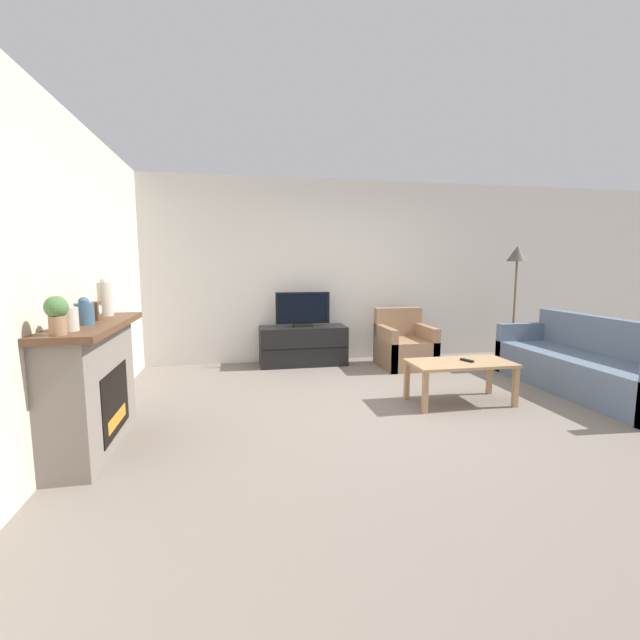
{
  "coord_description": "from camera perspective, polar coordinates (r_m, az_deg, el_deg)",
  "views": [
    {
      "loc": [
        -1.62,
        -4.01,
        1.46
      ],
      "look_at": [
        -0.73,
        0.53,
        0.85
      ],
      "focal_mm": 24.0,
      "sensor_mm": 36.0,
      "label": 1
    }
  ],
  "objects": [
    {
      "name": "ground_plane",
      "position": [
        4.57,
        10.51,
        -11.26
      ],
      "size": [
        24.0,
        24.0,
        0.0
      ],
      "primitive_type": "plane",
      "color": "slate"
    },
    {
      "name": "wall_back",
      "position": [
        6.56,
        3.22,
        6.53
      ],
      "size": [
        12.0,
        0.06,
        2.7
      ],
      "color": "beige",
      "rests_on": "ground"
    },
    {
      "name": "wall_left",
      "position": [
        4.23,
        -29.7,
        5.05
      ],
      "size": [
        0.06,
        12.0,
        2.7
      ],
      "color": "beige",
      "rests_on": "ground"
    },
    {
      "name": "fireplace",
      "position": [
        3.87,
        -28.12,
        -7.55
      ],
      "size": [
        0.45,
        1.43,
        1.01
      ],
      "color": "slate",
      "rests_on": "ground"
    },
    {
      "name": "mantel_vase_left",
      "position": [
        3.36,
        -30.57,
        0.26
      ],
      "size": [
        0.13,
        0.13,
        0.21
      ],
      "color": "beige",
      "rests_on": "fireplace"
    },
    {
      "name": "mantel_vase_centre_left",
      "position": [
        3.66,
        -28.92,
        0.9
      ],
      "size": [
        0.14,
        0.14,
        0.21
      ],
      "color": "#385670",
      "rests_on": "fireplace"
    },
    {
      "name": "mantel_vase_right",
      "position": [
        4.17,
        -26.75,
        2.62
      ],
      "size": [
        0.12,
        0.12,
        0.34
      ],
      "color": "beige",
      "rests_on": "fireplace"
    },
    {
      "name": "mantel_clock",
      "position": [
        3.9,
        -27.78,
        1.07
      ],
      "size": [
        0.08,
        0.11,
        0.15
      ],
      "color": "brown",
      "rests_on": "fireplace"
    },
    {
      "name": "potted_plant",
      "position": [
        3.19,
        -31.69,
        0.82
      ],
      "size": [
        0.14,
        0.14,
        0.25
      ],
      "color": "#936B4C",
      "rests_on": "fireplace"
    },
    {
      "name": "tv_stand",
      "position": [
        6.23,
        -2.28,
        -3.42
      ],
      "size": [
        1.25,
        0.48,
        0.56
      ],
      "color": "black",
      "rests_on": "ground"
    },
    {
      "name": "tv",
      "position": [
        6.15,
        -2.3,
        1.25
      ],
      "size": [
        0.78,
        0.18,
        0.5
      ],
      "color": "black",
      "rests_on": "tv_stand"
    },
    {
      "name": "armchair",
      "position": [
        6.24,
        11.16,
        -3.6
      ],
      "size": [
        0.7,
        0.76,
        0.82
      ],
      "color": "#937051",
      "rests_on": "ground"
    },
    {
      "name": "coffee_table",
      "position": [
        4.73,
        18.2,
        -5.98
      ],
      "size": [
        1.07,
        0.54,
        0.45
      ],
      "color": "#A37F56",
      "rests_on": "ground"
    },
    {
      "name": "remote",
      "position": [
        4.75,
        19.0,
        -5.11
      ],
      "size": [
        0.09,
        0.15,
        0.02
      ],
      "rotation": [
        0.0,
        0.0,
        0.38
      ],
      "color": "black",
      "rests_on": "coffee_table"
    },
    {
      "name": "couch",
      "position": [
        5.78,
        32.26,
        -5.39
      ],
      "size": [
        0.82,
        2.24,
        0.84
      ],
      "color": "slate",
      "rests_on": "ground"
    },
    {
      "name": "floor_lamp",
      "position": [
        6.73,
        24.76,
        6.77
      ],
      "size": [
        0.3,
        0.3,
        1.72
      ],
      "color": "black",
      "rests_on": "ground"
    }
  ]
}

